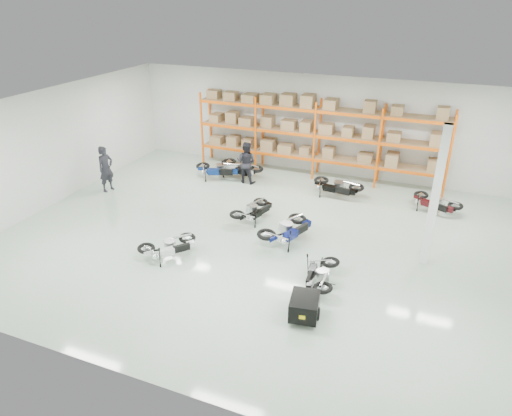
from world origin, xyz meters
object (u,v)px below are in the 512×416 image
at_px(moto_blue_centre, 288,226).
at_px(person_left, 106,169).
at_px(moto_touring_right, 320,271).
at_px(moto_back_d, 436,200).
at_px(person_back, 246,162).
at_px(moto_silver_left, 169,243).
at_px(moto_back_b, 239,165).
at_px(moto_back_c, 337,183).
at_px(trailer, 304,306).
at_px(moto_back_a, 219,166).
at_px(moto_black_far_left, 254,207).

relative_size(moto_blue_centre, person_left, 0.98).
relative_size(moto_blue_centre, moto_touring_right, 1.18).
height_order(moto_back_d, person_back, person_back).
bearing_deg(moto_silver_left, moto_blue_centre, -103.88).
xyz_separation_m(moto_back_b, moto_back_c, (4.64, -0.48, -0.02)).
relative_size(trailer, moto_back_b, 0.82).
height_order(moto_back_c, person_back, person_back).
xyz_separation_m(moto_blue_centre, moto_touring_right, (1.69, -2.11, -0.09)).
bearing_deg(person_left, moto_silver_left, -112.17).
bearing_deg(moto_silver_left, trailer, -155.52).
xyz_separation_m(moto_touring_right, moto_back_a, (-6.42, 6.45, 0.08)).
distance_m(moto_black_far_left, trailer, 5.85).
height_order(moto_silver_left, trailer, moto_silver_left).
relative_size(moto_black_far_left, moto_back_c, 0.90).
relative_size(moto_touring_right, person_back, 0.87).
xyz_separation_m(trailer, moto_back_d, (2.90, 8.04, 0.14)).
distance_m(moto_silver_left, trailer, 5.08).
height_order(moto_silver_left, moto_black_far_left, moto_black_far_left).
xyz_separation_m(trailer, moto_back_b, (-5.63, 8.56, 0.21)).
relative_size(moto_silver_left, moto_back_d, 0.98).
xyz_separation_m(moto_silver_left, moto_back_a, (-1.51, 6.74, 0.07)).
relative_size(trailer, moto_back_c, 0.85).
distance_m(moto_blue_centre, moto_back_b, 6.26).
height_order(trailer, moto_back_c, moto_back_c).
distance_m(moto_back_c, moto_back_d, 3.89).
distance_m(moto_touring_right, person_left, 10.81).
distance_m(trailer, moto_back_a, 10.30).
relative_size(moto_back_c, person_left, 0.95).
height_order(moto_silver_left, moto_touring_right, moto_silver_left).
bearing_deg(moto_blue_centre, person_left, 13.50).
bearing_deg(trailer, moto_back_d, 61.07).
bearing_deg(person_left, moto_black_far_left, -79.44).
bearing_deg(moto_silver_left, moto_touring_right, -137.21).
distance_m(moto_silver_left, moto_back_b, 7.29).
distance_m(moto_silver_left, moto_black_far_left, 3.78).
height_order(moto_black_far_left, person_left, person_left).
bearing_deg(moto_blue_centre, moto_silver_left, 58.97).
bearing_deg(moto_black_far_left, trailer, 141.86).
bearing_deg(moto_back_a, moto_touring_right, -151.10).
relative_size(moto_back_b, person_back, 1.03).
distance_m(moto_back_a, person_left, 4.89).
relative_size(moto_touring_right, person_left, 0.83).
relative_size(moto_black_far_left, moto_back_d, 1.00).
relative_size(moto_silver_left, moto_back_b, 0.86).
distance_m(moto_blue_centre, moto_silver_left, 4.01).
xyz_separation_m(moto_touring_right, person_left, (-10.24, 3.44, 0.49)).
bearing_deg(moto_back_a, moto_blue_centre, -148.50).
bearing_deg(person_back, moto_blue_centre, 129.87).
xyz_separation_m(moto_back_c, moto_back_d, (3.89, -0.04, -0.05)).
bearing_deg(moto_back_a, person_back, -103.81).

